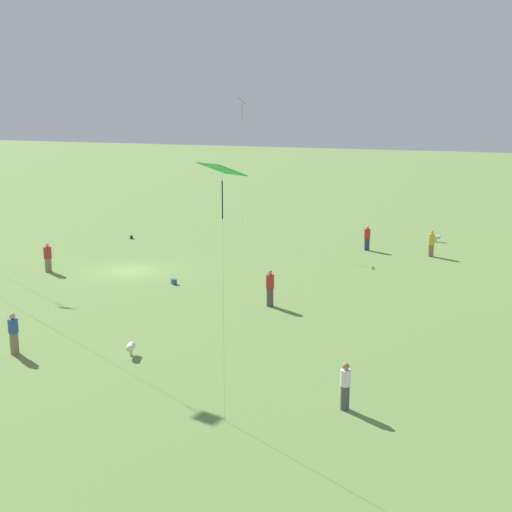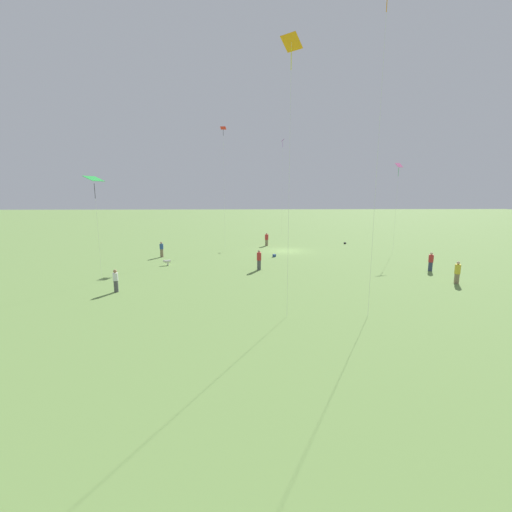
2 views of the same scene
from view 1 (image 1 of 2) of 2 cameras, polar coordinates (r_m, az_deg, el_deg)
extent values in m
plane|color=#6B8E47|center=(43.77, -10.10, -1.18)|extent=(240.00, 240.00, 0.00)
cylinder|color=#4C4C51|center=(35.59, 1.12, -3.33)|extent=(0.47, 0.47, 0.90)
cylinder|color=#B72D2D|center=(35.38, 1.13, -2.07)|extent=(0.55, 0.55, 0.71)
sphere|color=tan|center=(35.27, 1.13, -1.33)|extent=(0.24, 0.24, 0.24)
cylinder|color=#333D5B|center=(49.67, 8.87, 0.92)|extent=(0.49, 0.49, 0.82)
cylinder|color=#B72D2D|center=(49.53, 8.89, 1.77)|extent=(0.58, 0.58, 0.66)
sphere|color=beige|center=(49.45, 8.91, 2.28)|extent=(0.24, 0.24, 0.24)
cylinder|color=#847056|center=(44.58, -16.28, -0.70)|extent=(0.47, 0.47, 0.83)
cylinder|color=#B72D2D|center=(44.43, -16.34, 0.27)|extent=(0.55, 0.55, 0.70)
sphere|color=beige|center=(44.34, -16.38, 0.86)|extent=(0.24, 0.24, 0.24)
cylinder|color=#847056|center=(48.50, 13.82, 0.42)|extent=(0.47, 0.47, 0.78)
cylinder|color=gold|center=(48.36, 13.86, 1.30)|extent=(0.55, 0.55, 0.74)
sphere|color=beige|center=(48.27, 13.89, 1.87)|extent=(0.24, 0.24, 0.24)
cylinder|color=#847056|center=(30.56, -18.77, -6.61)|extent=(0.46, 0.46, 0.90)
cylinder|color=#2D5193|center=(30.34, -18.86, -5.30)|extent=(0.54, 0.54, 0.57)
sphere|color=tan|center=(30.23, -18.91, -4.56)|extent=(0.24, 0.24, 0.24)
cylinder|color=#4C4C51|center=(24.15, 7.13, -11.17)|extent=(0.33, 0.33, 0.83)
cylinder|color=white|center=(23.88, 7.17, -9.64)|extent=(0.38, 0.38, 0.56)
sphere|color=#A87A56|center=(23.74, 7.20, -8.75)|extent=(0.24, 0.24, 0.24)
cube|color=green|center=(21.25, -2.73, 6.95)|extent=(1.49, 1.52, 0.41)
cylinder|color=black|center=(21.35, -2.71, 4.50)|extent=(0.04, 0.04, 1.15)
cylinder|color=silver|center=(21.97, -2.63, -3.52)|extent=(0.01, 0.01, 8.02)
cube|color=#E54C99|center=(52.72, -1.13, 12.32)|extent=(0.89, 0.79, 0.51)
cylinder|color=green|center=(52.73, -1.13, 11.53)|extent=(0.04, 0.04, 1.01)
cylinder|color=silver|center=(52.95, -1.11, 6.84)|extent=(0.01, 0.01, 10.11)
cylinder|color=silver|center=(29.20, -9.99, -7.17)|extent=(0.56, 0.45, 0.29)
sphere|color=silver|center=(28.88, -10.12, -7.30)|extent=(0.26, 0.26, 0.26)
cylinder|color=silver|center=(29.29, -9.97, -7.65)|extent=(0.13, 0.13, 0.23)
cylinder|color=silver|center=(53.80, 14.21, 1.49)|extent=(0.39, 0.63, 0.28)
sphere|color=silver|center=(53.92, 13.84, 1.58)|extent=(0.25, 0.25, 0.25)
cylinder|color=silver|center=(53.85, 14.20, 1.24)|extent=(0.13, 0.13, 0.21)
cube|color=#33518C|center=(40.19, -6.59, -2.05)|extent=(0.41, 0.42, 0.30)
cube|color=#262628|center=(54.14, -9.93, 1.50)|extent=(0.32, 0.28, 0.24)
camera|label=2|loc=(35.49, 53.14, 2.24)|focal=24.00mm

